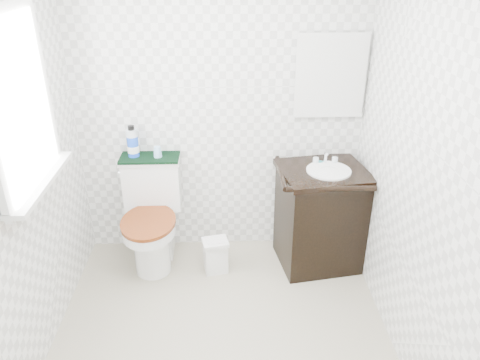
{
  "coord_description": "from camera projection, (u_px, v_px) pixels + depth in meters",
  "views": [
    {
      "loc": [
        0.04,
        -2.2,
        2.3
      ],
      "look_at": [
        0.14,
        0.75,
        0.82
      ],
      "focal_mm": 35.0,
      "sensor_mm": 36.0,
      "label": 1
    }
  ],
  "objects": [
    {
      "name": "wall_back",
      "position": [
        220.0,
        109.0,
        3.53
      ],
      "size": [
        2.4,
        0.0,
        2.4
      ],
      "primitive_type": "plane",
      "rotation": [
        1.57,
        0.0,
        0.0
      ],
      "color": "white",
      "rests_on": "ground"
    },
    {
      "name": "window",
      "position": [
        17.0,
        103.0,
        2.49
      ],
      "size": [
        0.02,
        0.7,
        0.9
      ],
      "primitive_type": "cube",
      "color": "white",
      "rests_on": "wall_left"
    },
    {
      "name": "mouthwash_bottle",
      "position": [
        133.0,
        142.0,
        3.52
      ],
      "size": [
        0.09,
        0.09,
        0.24
      ],
      "color": "blue",
      "rests_on": "towel"
    },
    {
      "name": "towel",
      "position": [
        150.0,
        158.0,
        3.57
      ],
      "size": [
        0.45,
        0.22,
        0.02
      ],
      "primitive_type": "cube",
      "color": "black",
      "rests_on": "toilet"
    },
    {
      "name": "mirror",
      "position": [
        330.0,
        76.0,
        3.42
      ],
      "size": [
        0.5,
        0.02,
        0.6
      ],
      "primitive_type": "cube",
      "color": "silver",
      "rests_on": "wall_back"
    },
    {
      "name": "trash_bin",
      "position": [
        216.0,
        255.0,
        3.64
      ],
      "size": [
        0.22,
        0.19,
        0.28
      ],
      "color": "white",
      "rests_on": "floor"
    },
    {
      "name": "vanity",
      "position": [
        320.0,
        215.0,
        3.63
      ],
      "size": [
        0.71,
        0.64,
        0.92
      ],
      "color": "black",
      "rests_on": "floor"
    },
    {
      "name": "wall_right",
      "position": [
        425.0,
        177.0,
        2.49
      ],
      "size": [
        0.0,
        2.4,
        2.4
      ],
      "primitive_type": "plane",
      "rotation": [
        1.57,
        0.0,
        -1.57
      ],
      "color": "white",
      "rests_on": "ground"
    },
    {
      "name": "wall_left",
      "position": [
        6.0,
        183.0,
        2.42
      ],
      "size": [
        0.0,
        2.4,
        2.4
      ],
      "primitive_type": "plane",
      "rotation": [
        1.57,
        0.0,
        1.57
      ],
      "color": "white",
      "rests_on": "ground"
    },
    {
      "name": "soap_bar",
      "position": [
        319.0,
        162.0,
        3.56
      ],
      "size": [
        0.07,
        0.05,
        0.02
      ],
      "primitive_type": "ellipsoid",
      "color": "teal",
      "rests_on": "vanity"
    },
    {
      "name": "cup",
      "position": [
        158.0,
        152.0,
        3.54
      ],
      "size": [
        0.06,
        0.06,
        0.08
      ],
      "primitive_type": "cone",
      "color": "#96CAF7",
      "rests_on": "towel"
    },
    {
      "name": "toilet",
      "position": [
        153.0,
        220.0,
        3.67
      ],
      "size": [
        0.46,
        0.64,
        0.85
      ],
      "color": "white",
      "rests_on": "floor"
    },
    {
      "name": "floor",
      "position": [
        222.0,
        347.0,
        2.99
      ],
      "size": [
        2.4,
        2.4,
        0.0
      ],
      "primitive_type": "plane",
      "color": "#B1A88E",
      "rests_on": "ground"
    }
  ]
}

